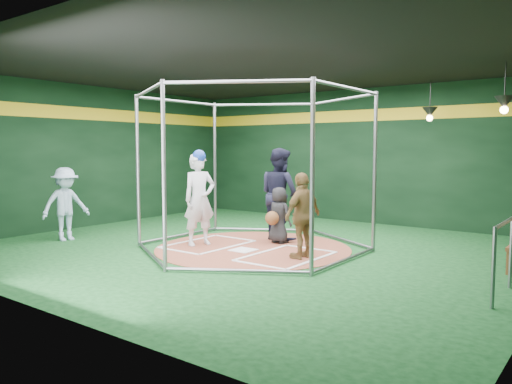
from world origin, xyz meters
The scene contains 14 objects.
room_shell centered at (0.00, 0.01, 1.75)m, with size 10.10×9.10×3.53m.
clay_disc centered at (0.00, 0.00, 0.01)m, with size 3.80×3.80×0.01m, color #964C36.
home_plate centered at (0.00, -0.30, 0.02)m, with size 0.43×0.43×0.01m, color white.
batter_box_left centered at (-0.95, -0.25, 0.02)m, with size 1.17×1.77×0.01m.
batter_box_right centered at (0.95, -0.25, 0.02)m, with size 1.17×1.77×0.01m.
batting_cage centered at (0.00, 0.00, 1.50)m, with size 4.05×4.67×3.00m.
pendant_lamp_near centered at (2.20, 3.60, 2.74)m, with size 0.34×0.34×0.90m.
pendant_lamp_far centered at (4.00, 2.00, 2.74)m, with size 0.34×0.34×0.90m.
batter_figure centered at (-1.04, -0.39, 0.96)m, with size 0.65×0.78×1.91m.
visitor_leopard centered at (1.24, -0.19, 0.77)m, with size 0.89×0.37×1.52m, color #A78147.
catcher_figure centered at (0.11, 0.72, 0.58)m, with size 0.61×0.61×1.15m.
umpire centered at (-0.10, 1.07, 0.98)m, with size 0.94×0.74×1.94m, color black.
bystander_blue centered at (-3.70, -1.68, 0.77)m, with size 1.00×0.58×1.55m, color #9EB9D2.
steel_railing centered at (4.55, -0.62, 0.68)m, with size 0.05×1.17×1.01m.
Camera 1 is at (5.79, -7.65, 1.95)m, focal length 35.00 mm.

